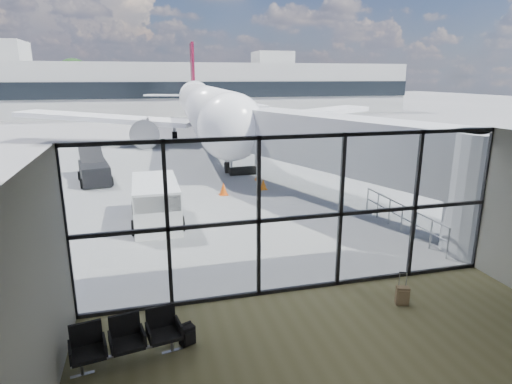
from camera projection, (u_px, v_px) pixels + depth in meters
name	position (u px, v px, depth m)	size (l,w,h in m)	color
ground	(179.00, 129.00, 49.68)	(220.00, 220.00, 0.00)	slate
lounge_shell	(402.00, 280.00, 7.18)	(12.02, 8.01, 4.51)	brown
glass_curtain_wall	(301.00, 216.00, 11.76)	(12.10, 0.12, 4.50)	white
jet_bridge	(347.00, 149.00, 19.44)	(8.00, 16.50, 4.33)	#A7A9AC
apron_railing	(402.00, 214.00, 16.81)	(0.06, 5.46, 1.11)	gray
far_terminal	(162.00, 88.00, 68.94)	(80.00, 12.20, 11.00)	#A7A6A2
tree_4	(37.00, 81.00, 72.98)	(5.61, 5.61, 8.07)	#382619
tree_5	(74.00, 77.00, 74.30)	(6.27, 6.27, 9.03)	#382619
seating_row	(126.00, 337.00, 9.16)	(2.30, 1.02, 1.02)	gray
backpack	(187.00, 335.00, 9.77)	(0.40, 0.39, 0.50)	black
suitcase	(402.00, 295.00, 11.46)	(0.39, 0.33, 0.92)	brown
airliner	(205.00, 107.00, 40.81)	(34.19, 39.63, 10.20)	white
service_van	(156.00, 202.00, 17.69)	(2.05, 4.14, 1.79)	silver
belt_loader	(94.00, 171.00, 24.71)	(2.19, 4.45, 1.96)	black
traffic_cone_a	(223.00, 189.00, 22.18)	(0.45, 0.45, 0.65)	#F1540C
traffic_cone_b	(263.00, 184.00, 23.26)	(0.41, 0.41, 0.59)	orange
traffic_cone_c	(258.00, 176.00, 25.39)	(0.38, 0.38, 0.55)	orange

